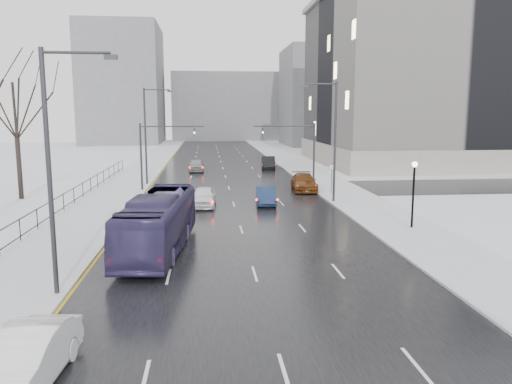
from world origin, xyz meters
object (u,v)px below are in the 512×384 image
object	(u,v)px
mast_signal_right	(303,147)
streetlight_l_far	(148,131)
sedan_center_near	(204,197)
sedan_right_distant	(268,163)
sedan_right_far	(304,182)
sedan_center_far	(196,165)
lamppost_r_mid	(414,185)
bus	(159,223)
no_uturn_sign	(332,170)
sedan_left_near	(25,360)
streetlight_r_mid	(332,136)
sedan_right_near	(266,196)
streetlight_l_near	(54,161)
mast_signal_left	(152,149)
tree_park_e	(22,200)

from	to	relation	value
mast_signal_right	streetlight_l_far	bearing A→B (deg)	165.52
sedan_center_near	sedan_right_distant	size ratio (longest dim) A/B	0.93
sedan_right_far	sedan_center_far	size ratio (longest dim) A/B	1.17
lamppost_r_mid	sedan_right_far	distance (m)	17.22
bus	sedan_center_far	xyz separation A→B (m)	(1.32, 37.09, -0.75)
streetlight_l_far	mast_signal_right	bearing A→B (deg)	-14.48
no_uturn_sign	sedan_left_near	distance (m)	35.16
streetlight_r_mid	no_uturn_sign	bearing A→B (deg)	75.52
lamppost_r_mid	bus	size ratio (longest dim) A/B	0.38
sedan_right_near	sedan_center_far	world-z (taller)	sedan_center_far
mast_signal_right	sedan_left_near	xyz separation A→B (m)	(-14.53, -35.06, -3.28)
streetlight_r_mid	streetlight_l_near	xyz separation A→B (m)	(-16.33, -20.00, 0.00)
mast_signal_right	sedan_center_near	bearing A→B (deg)	-138.26
streetlight_r_mid	sedan_center_far	distance (m)	26.79
streetlight_r_mid	sedan_center_near	size ratio (longest dim) A/B	2.15
sedan_right_distant	mast_signal_right	bearing A→B (deg)	-81.09
streetlight_l_near	mast_signal_left	xyz separation A→B (m)	(0.84, 28.00, -1.51)
streetlight_l_near	sedan_center_near	distance (m)	20.68
streetlight_r_mid	mast_signal_left	xyz separation A→B (m)	(-15.49, 8.00, -1.51)
sedan_center_near	sedan_right_far	bearing A→B (deg)	41.07
mast_signal_left	sedan_center_far	bearing A→B (deg)	76.25
sedan_center_near	streetlight_l_far	bearing A→B (deg)	117.81
mast_signal_left	lamppost_r_mid	bearing A→B (deg)	-44.48
tree_park_e	sedan_right_far	distance (m)	25.52
streetlight_r_mid	sedan_right_distant	size ratio (longest dim) A/B	2.01
streetlight_r_mid	mast_signal_left	size ratio (longest dim) A/B	1.54
streetlight_r_mid	mast_signal_right	size ratio (longest dim) A/B	1.54
streetlight_l_far	sedan_left_near	xyz separation A→B (m)	(0.97, -39.07, -4.79)
streetlight_l_far	sedan_center_near	bearing A→B (deg)	-65.76
sedan_left_near	sedan_right_near	xyz separation A→B (m)	(9.83, 26.73, -0.06)
sedan_right_far	streetlight_l_near	bearing A→B (deg)	-115.48
streetlight_l_far	sedan_center_near	world-z (taller)	streetlight_l_far
tree_park_e	sedan_right_distant	xyz separation A→B (m)	(24.25, 21.70, 0.86)
sedan_left_near	sedan_center_far	distance (m)	50.84
streetlight_l_far	lamppost_r_mid	xyz separation A→B (m)	(19.17, -22.00, -2.67)
tree_park_e	sedan_left_near	bearing A→B (deg)	-70.50
streetlight_l_near	no_uturn_sign	bearing A→B (deg)	54.11
streetlight_l_far	sedan_right_distant	xyz separation A→B (m)	(14.22, 13.70, -4.76)
sedan_right_near	sedan_right_distant	size ratio (longest dim) A/B	0.89
streetlight_l_near	tree_park_e	bearing A→B (deg)	112.69
mast_signal_left	sedan_center_near	world-z (taller)	mast_signal_left
bus	sedan_right_far	distance (m)	23.42
sedan_right_far	sedan_center_far	world-z (taller)	sedan_center_far
mast_signal_left	sedan_right_near	bearing A→B (deg)	-39.96
tree_park_e	mast_signal_right	bearing A→B (deg)	8.90
mast_signal_right	mast_signal_left	distance (m)	14.65
streetlight_l_near	sedan_center_near	size ratio (longest dim) A/B	2.15
sedan_left_near	sedan_center_near	distance (m)	26.77
sedan_center_far	no_uturn_sign	bearing A→B (deg)	-57.86
mast_signal_left	sedan_right_distant	bearing A→B (deg)	52.92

